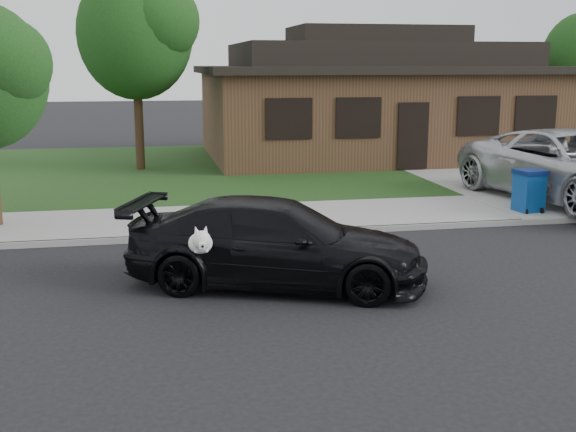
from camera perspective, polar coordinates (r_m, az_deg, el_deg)
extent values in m
plane|color=black|center=(12.03, 10.31, -5.04)|extent=(120.00, 120.00, 0.00)
cube|color=gray|center=(16.62, 4.07, 0.07)|extent=(60.00, 3.00, 0.12)
cube|color=gray|center=(15.21, 5.54, -1.08)|extent=(60.00, 0.12, 0.12)
cube|color=#193814|center=(24.31, -0.86, 3.90)|extent=(60.00, 13.00, 0.13)
cube|color=gray|center=(23.35, 15.18, 3.16)|extent=(4.50, 13.00, 0.14)
imported|color=black|center=(11.43, -0.89, -2.16)|extent=(5.12, 3.45, 1.38)
ellipsoid|color=white|center=(10.37, -6.94, -2.14)|extent=(0.34, 0.40, 0.30)
sphere|color=white|center=(10.12, -6.86, -1.90)|extent=(0.26, 0.26, 0.26)
cube|color=white|center=(10.01, -6.79, -2.32)|extent=(0.09, 0.12, 0.08)
sphere|color=black|center=(9.95, -6.77, -2.40)|extent=(0.04, 0.04, 0.04)
cone|color=white|center=(10.14, -7.27, -1.11)|extent=(0.11, 0.11, 0.14)
cone|color=white|center=(10.14, -6.53, -1.08)|extent=(0.11, 0.11, 0.14)
imported|color=silver|center=(19.02, 21.55, 3.68)|extent=(3.85, 6.65, 1.74)
cube|color=navy|center=(17.46, 18.49, 1.73)|extent=(0.62, 0.62, 0.88)
cube|color=#071952|center=(17.39, 18.59, 3.32)|extent=(0.67, 0.67, 0.10)
cylinder|color=black|center=(17.20, 18.27, 0.34)|extent=(0.07, 0.14, 0.14)
cylinder|color=black|center=(17.40, 19.40, 0.38)|extent=(0.07, 0.14, 0.14)
cube|color=#422B1C|center=(27.05, 6.81, 7.97)|extent=(12.00, 8.00, 3.00)
cube|color=black|center=(26.99, 6.90, 11.41)|extent=(12.60, 8.60, 0.25)
cube|color=black|center=(26.99, 6.93, 12.52)|extent=(10.00, 6.50, 0.80)
cube|color=black|center=(27.01, 6.96, 14.01)|extent=(6.00, 3.50, 0.60)
cube|color=black|center=(23.29, 9.83, 6.26)|extent=(1.00, 0.06, 2.10)
cube|color=black|center=(22.14, 0.07, 7.70)|extent=(1.30, 0.05, 1.10)
cube|color=black|center=(22.67, 5.59, 7.74)|extent=(1.30, 0.05, 1.10)
cube|color=black|center=(24.12, 14.81, 7.66)|extent=(1.30, 0.05, 1.10)
cube|color=black|center=(25.05, 18.97, 7.55)|extent=(1.30, 0.05, 1.10)
cylinder|color=#332114|center=(23.78, -11.67, 6.63)|extent=(0.28, 0.28, 2.48)
ellipsoid|color=#143811|center=(23.71, -11.99, 13.96)|extent=(3.60, 3.60, 4.14)
sphere|color=#26591E|center=(23.19, -10.20, 14.97)|extent=(2.52, 2.52, 2.52)
sphere|color=#26591E|center=(15.73, -21.41, 11.17)|extent=(1.82, 1.82, 1.82)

